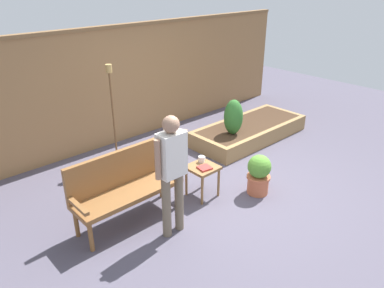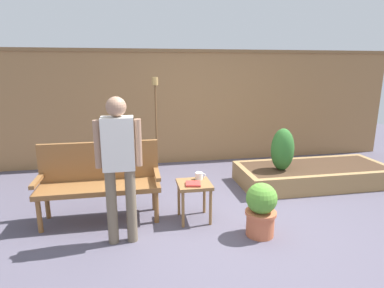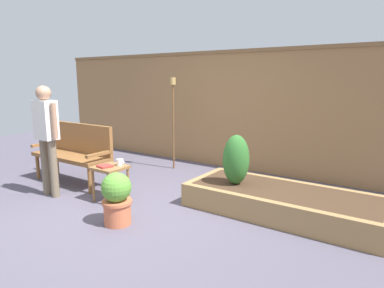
# 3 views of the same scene
# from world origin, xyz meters

# --- Properties ---
(ground_plane) EXTENTS (14.00, 14.00, 0.00)m
(ground_plane) POSITION_xyz_m (0.00, 0.00, 0.00)
(ground_plane) COLOR #514C5B
(fence_back) EXTENTS (8.40, 0.14, 2.16)m
(fence_back) POSITION_xyz_m (0.00, 2.60, 1.09)
(fence_back) COLOR olive
(fence_back) RESTS_ON ground_plane
(garden_bench) EXTENTS (1.44, 0.48, 0.94)m
(garden_bench) POSITION_xyz_m (-1.48, 0.38, 0.54)
(garden_bench) COLOR brown
(garden_bench) RESTS_ON ground_plane
(side_table) EXTENTS (0.40, 0.40, 0.48)m
(side_table) POSITION_xyz_m (-0.36, 0.09, 0.40)
(side_table) COLOR olive
(side_table) RESTS_ON ground_plane
(cup_on_table) EXTENTS (0.13, 0.09, 0.09)m
(cup_on_table) POSITION_xyz_m (-0.27, 0.20, 0.52)
(cup_on_table) COLOR white
(cup_on_table) RESTS_ON side_table
(book_on_table) EXTENTS (0.20, 0.20, 0.02)m
(book_on_table) POSITION_xyz_m (-0.38, 0.02, 0.49)
(book_on_table) COLOR #B2332D
(book_on_table) RESTS_ON side_table
(potted_boxwood) EXTENTS (0.35, 0.35, 0.61)m
(potted_boxwood) POSITION_xyz_m (0.30, -0.41, 0.32)
(potted_boxwood) COLOR #C66642
(potted_boxwood) RESTS_ON ground_plane
(raised_planter_bed) EXTENTS (2.40, 1.00, 0.30)m
(raised_planter_bed) POSITION_xyz_m (1.77, 0.96, 0.15)
(raised_planter_bed) COLOR #997547
(raised_planter_bed) RESTS_ON ground_plane
(shrub_near_bench) EXTENTS (0.34, 0.34, 0.65)m
(shrub_near_bench) POSITION_xyz_m (1.15, 0.86, 0.62)
(shrub_near_bench) COLOR brown
(shrub_near_bench) RESTS_ON raised_planter_bed
(tiki_torch) EXTENTS (0.10, 0.10, 1.67)m
(tiki_torch) POSITION_xyz_m (-0.66, 1.91, 1.15)
(tiki_torch) COLOR brown
(tiki_torch) RESTS_ON ground_plane
(person_by_bench) EXTENTS (0.47, 0.20, 1.56)m
(person_by_bench) POSITION_xyz_m (-1.21, -0.27, 0.93)
(person_by_bench) COLOR #70604C
(person_by_bench) RESTS_ON ground_plane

